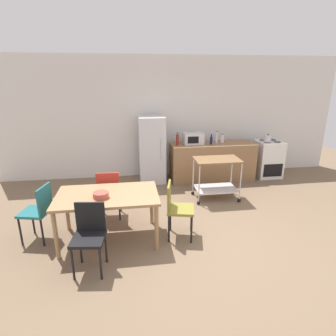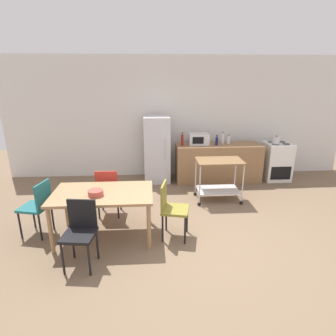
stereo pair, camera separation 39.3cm
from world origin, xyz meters
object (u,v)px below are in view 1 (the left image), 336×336
Objects in this scene: kitchen_cart at (217,172)px; kettle at (268,138)px; dining_table at (108,199)px; microwave at (193,138)px; bottle_soy_sauce at (211,140)px; fruit_bowl at (101,195)px; chair_olive at (177,206)px; bottle_sesame_oil at (217,138)px; bottle_vinegar at (222,139)px; refrigerator at (152,150)px; stove_oven at (268,159)px; bottle_sparkling_water at (177,140)px; chair_red at (109,191)px; chair_black at (89,233)px; chair_teal at (39,209)px.

kettle is at bearing 33.26° from kitchen_cart.
dining_table is 1.65× the size of kitchen_cart.
microwave reaches higher than bottle_soy_sauce.
kettle is at bearing 32.50° from fruit_bowl.
bottle_sesame_oil is (1.41, 2.49, 0.50)m from chair_olive.
bottle_soy_sauce is at bearing -159.61° from bottle_vinegar.
refrigerator is (0.89, 2.46, 0.10)m from dining_table.
stove_oven is at bearing -35.77° from chair_olive.
microwave is at bearing 52.11° from dining_table.
stove_oven is at bearing 1.56° from bottle_sparkling_water.
bottle_sparkling_water reaches higher than chair_red.
bottle_sesame_oil is 1.24m from kettle.
chair_black is 0.97× the size of stove_oven.
kettle is (1.81, -0.12, -0.03)m from microwave.
dining_table is at bearing 54.73° from fruit_bowl.
chair_black is 1.00× the size of chair_olive.
bottle_sesame_oil is (0.97, 0.10, -0.01)m from bottle_sparkling_water.
bottle_soy_sauce is 1.07× the size of fruit_bowl.
bottle_vinegar is at bearing -1.47° from bottle_sesame_oil.
chair_red is 3.05m from bottle_sesame_oil.
bottle_sesame_oil is at bearing 56.70° from chair_black.
bottle_vinegar reaches higher than kettle.
bottle_sesame_oil is at bearing -16.88° from chair_olive.
kettle is (1.59, 1.04, 0.43)m from kitchen_cart.
bottle_soy_sauce is (2.47, 2.96, 0.48)m from chair_black.
bottle_sparkling_water reaches higher than bottle_soy_sauce.
chair_teal is 3.17× the size of bottle_sesame_oil.
chair_teal is at bearing 173.19° from dining_table.
refrigerator is 6.47× the size of kettle.
chair_teal is 4.30m from bottle_vinegar.
bottle_sparkling_water is (1.47, 2.31, 0.36)m from dining_table.
kitchen_cart is at bearing 30.67° from dining_table.
kettle is at bearing 31.80° from dining_table.
kitchen_cart is 1.34m from bottle_vinegar.
bottle_sparkling_water is at bearing -13.98° from refrigerator.
chair_red is 3.71× the size of kettle.
kitchen_cart is at bearing 47.10° from chair_black.
fruit_bowl is at bearing -122.60° from bottle_sparkling_water.
chair_black is 4.89m from kettle.
refrigerator is 1.41m from bottle_soy_sauce.
refrigerator reaches higher than dining_table.
bottle_sparkling_water is at bearing -178.44° from stove_oven.
bottle_sparkling_water is at bearing 144.51° from chair_teal.
fruit_bowl is at bearing 87.85° from chair_red.
microwave is at bearing -3.75° from refrigerator.
dining_table is 1.69× the size of chair_red.
bottle_soy_sauce is 0.85× the size of bottle_sesame_oil.
bottle_soy_sauce is (0.80, -0.02, -0.03)m from bottle_sparkling_water.
fruit_bowl is 0.93× the size of kettle.
refrigerator is at bearing 176.30° from kettle.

